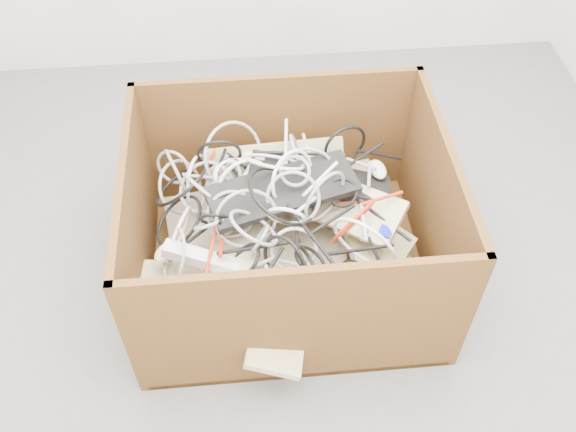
{
  "coord_description": "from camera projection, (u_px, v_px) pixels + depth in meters",
  "views": [
    {
      "loc": [
        -0.18,
        -1.34,
        1.97
      ],
      "look_at": [
        -0.04,
        0.12,
        0.3
      ],
      "focal_mm": 39.98,
      "sensor_mm": 36.0,
      "label": 1
    }
  ],
  "objects": [
    {
      "name": "mice_scatter",
      "position": [
        276.0,
        217.0,
        2.16
      ],
      "size": [
        0.84,
        0.62,
        0.19
      ],
      "color": "beige",
      "rests_on": "keyboard_pile"
    },
    {
      "name": "cardboard_box",
      "position": [
        285.0,
        246.0,
        2.32
      ],
      "size": [
        1.06,
        0.88,
        0.59
      ],
      "color": "#3F1E0F",
      "rests_on": "ground"
    },
    {
      "name": "keyboard_pile",
      "position": [
        292.0,
        222.0,
        2.23
      ],
      "size": [
        1.03,
        0.96,
        0.35
      ],
      "color": "beige",
      "rests_on": "cardboard_box"
    },
    {
      "name": "vga_plug",
      "position": [
        386.0,
        232.0,
        2.11
      ],
      "size": [
        0.06,
        0.06,
        0.03
      ],
      "primitive_type": "cube",
      "rotation": [
        0.09,
        0.14,
        -0.54
      ],
      "color": "#0B1DAD",
      "rests_on": "keyboard_pile"
    },
    {
      "name": "power_strip_right",
      "position": [
        204.0,
        259.0,
        2.04
      ],
      "size": [
        0.27,
        0.13,
        0.09
      ],
      "primitive_type": "cube",
      "rotation": [
        -0.1,
        0.17,
        -0.31
      ],
      "color": "silver",
      "rests_on": "keyboard_pile"
    },
    {
      "name": "cable_tangle",
      "position": [
        252.0,
        203.0,
        2.13
      ],
      "size": [
        0.97,
        0.74,
        0.43
      ],
      "color": "#939298",
      "rests_on": "keyboard_pile"
    },
    {
      "name": "ground",
      "position": [
        303.0,
        292.0,
        2.37
      ],
      "size": [
        3.0,
        3.0,
        0.0
      ],
      "primitive_type": "plane",
      "color": "#57575A",
      "rests_on": "ground"
    },
    {
      "name": "power_strip_left",
      "position": [
        239.0,
        201.0,
        2.18
      ],
      "size": [
        0.21,
        0.29,
        0.13
      ],
      "primitive_type": "cube",
      "rotation": [
        0.14,
        -0.26,
        1.01
      ],
      "color": "silver",
      "rests_on": "keyboard_pile"
    }
  ]
}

